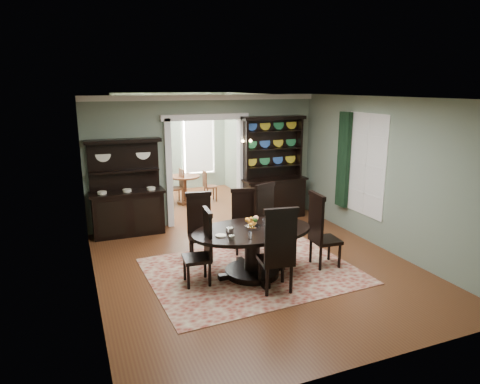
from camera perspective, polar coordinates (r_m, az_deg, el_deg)
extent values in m
cube|color=#592F17|center=(7.84, 2.32, -10.10)|extent=(5.50, 6.00, 0.01)
cube|color=silver|center=(7.17, 2.56, 12.41)|extent=(5.50, 6.00, 0.01)
cube|color=slate|center=(6.74, -19.40, -1.39)|extent=(0.01, 6.00, 3.00)
cube|color=slate|center=(8.84, 18.92, 2.16)|extent=(0.01, 6.00, 3.00)
cube|color=slate|center=(4.90, 17.15, -6.87)|extent=(5.50, 0.01, 3.00)
cube|color=slate|center=(9.74, -14.92, 3.48)|extent=(1.85, 0.01, 3.00)
cube|color=slate|center=(10.79, 4.71, 4.89)|extent=(1.85, 0.01, 3.00)
cube|color=slate|center=(9.98, -4.75, 11.37)|extent=(1.80, 0.01, 0.50)
cube|color=silver|center=(9.93, -4.68, 12.46)|extent=(5.50, 0.10, 0.12)
cube|color=#592F17|center=(12.08, -6.97, -1.49)|extent=(3.50, 3.50, 0.01)
cube|color=silver|center=(11.65, -7.41, 12.90)|extent=(3.50, 3.50, 0.01)
cube|color=slate|center=(11.46, -15.69, 4.95)|extent=(0.01, 3.50, 3.00)
cube|color=slate|center=(12.33, 0.74, 6.07)|extent=(0.01, 3.50, 3.00)
cube|color=slate|center=(13.46, -9.12, 6.56)|extent=(3.50, 0.01, 3.00)
cube|color=silver|center=(13.24, -12.69, 6.50)|extent=(1.05, 0.06, 2.20)
cube|color=silver|center=(13.62, -5.57, 6.97)|extent=(1.05, 0.06, 2.20)
cube|color=silver|center=(9.93, -9.54, 2.49)|extent=(0.14, 0.25, 2.50)
cube|color=silver|center=(10.46, 0.14, 3.26)|extent=(0.14, 0.25, 2.50)
cube|color=silver|center=(10.00, -4.72, 9.94)|extent=(2.08, 0.25, 0.14)
cube|color=white|center=(9.26, 16.52, 3.48)|extent=(0.02, 1.10, 2.00)
cube|color=silver|center=(9.25, 16.45, 3.48)|extent=(0.01, 1.22, 2.12)
cube|color=black|center=(9.74, 13.64, 4.16)|extent=(0.10, 0.35, 2.10)
cube|color=gold|center=(10.31, 0.56, 6.48)|extent=(0.08, 0.05, 0.18)
sphere|color=#FFD88C|center=(10.12, 0.37, 6.80)|extent=(0.07, 0.07, 0.07)
sphere|color=#FFD88C|center=(10.20, 1.41, 6.85)|extent=(0.07, 0.07, 0.07)
cube|color=maroon|center=(7.71, 1.61, -10.47)|extent=(3.66, 2.92, 0.01)
ellipsoid|color=black|center=(7.27, 1.67, -5.22)|extent=(2.13, 1.36, 0.06)
cylinder|color=black|center=(7.28, 1.67, -5.51)|extent=(1.98, 1.98, 0.03)
cylinder|color=black|center=(7.40, 1.65, -8.02)|extent=(0.27, 0.27, 0.73)
cylinder|color=black|center=(7.55, 1.63, -10.60)|extent=(0.93, 0.93, 0.11)
cylinder|color=silver|center=(7.29, 1.74, -4.72)|extent=(0.27, 0.27, 0.05)
cube|color=black|center=(8.04, -5.27, -6.04)|extent=(0.52, 0.50, 0.06)
cube|color=black|center=(8.10, -5.51, -2.96)|extent=(0.45, 0.12, 0.77)
cube|color=black|center=(7.99, -5.57, -0.27)|extent=(0.50, 0.15, 0.08)
cylinder|color=black|center=(7.94, -6.35, -8.08)|extent=(0.05, 0.05, 0.45)
cylinder|color=black|center=(7.98, -3.80, -7.91)|extent=(0.05, 0.05, 0.45)
cylinder|color=black|center=(8.26, -6.62, -7.18)|extent=(0.05, 0.05, 0.45)
cylinder|color=black|center=(8.30, -4.17, -7.01)|extent=(0.05, 0.05, 0.45)
cube|color=black|center=(8.39, 0.59, -5.18)|extent=(0.52, 0.51, 0.06)
cube|color=black|center=(8.45, 0.36, -2.30)|extent=(0.44, 0.14, 0.75)
cube|color=black|center=(8.35, 0.37, 0.23)|extent=(0.48, 0.17, 0.08)
cylinder|color=black|center=(8.28, -0.39, -7.08)|extent=(0.05, 0.05, 0.44)
cylinder|color=black|center=(8.33, 1.97, -6.94)|extent=(0.05, 0.05, 0.44)
cylinder|color=black|center=(8.59, -0.76, -6.27)|extent=(0.05, 0.05, 0.44)
cylinder|color=black|center=(8.65, 1.51, -6.13)|extent=(0.05, 0.05, 0.44)
cube|color=black|center=(8.37, 4.38, -4.96)|extent=(0.63, 0.62, 0.06)
cube|color=black|center=(8.38, 3.34, -1.92)|extent=(0.46, 0.24, 0.82)
cube|color=black|center=(8.27, 3.38, 0.88)|extent=(0.51, 0.28, 0.08)
cylinder|color=black|center=(8.21, 4.52, -7.16)|extent=(0.05, 0.05, 0.48)
cylinder|color=black|center=(8.48, 6.16, -6.48)|extent=(0.05, 0.05, 0.48)
cylinder|color=black|center=(8.44, 2.53, -6.53)|extent=(0.05, 0.05, 0.48)
cylinder|color=black|center=(8.71, 4.20, -5.89)|extent=(0.05, 0.05, 0.48)
cube|color=black|center=(7.12, -5.80, -8.81)|extent=(0.47, 0.48, 0.06)
cube|color=black|center=(7.01, -4.31, -5.72)|extent=(0.09, 0.45, 0.76)
cube|color=black|center=(6.89, -4.37, -2.67)|extent=(0.11, 0.49, 0.08)
cylinder|color=black|center=(7.34, -7.39, -10.03)|extent=(0.05, 0.05, 0.45)
cylinder|color=black|center=(7.02, -6.90, -11.16)|extent=(0.05, 0.05, 0.45)
cylinder|color=black|center=(7.39, -4.68, -9.76)|extent=(0.05, 0.05, 0.45)
cylinder|color=black|center=(7.08, -4.06, -10.86)|extent=(0.05, 0.05, 0.45)
cube|color=black|center=(7.91, 11.33, -6.33)|extent=(0.50, 0.52, 0.06)
cube|color=black|center=(7.68, 10.10, -3.56)|extent=(0.09, 0.49, 0.82)
cube|color=black|center=(7.57, 10.23, -0.51)|extent=(0.11, 0.53, 0.08)
cylinder|color=black|center=(7.94, 13.13, -8.24)|extent=(0.05, 0.05, 0.49)
cylinder|color=black|center=(8.24, 11.78, -7.32)|extent=(0.05, 0.05, 0.49)
cylinder|color=black|center=(7.76, 10.68, -8.64)|extent=(0.05, 0.05, 0.49)
cylinder|color=black|center=(8.07, 9.41, -7.67)|extent=(0.05, 0.05, 0.49)
cube|color=black|center=(6.89, 4.75, -9.05)|extent=(0.57, 0.55, 0.07)
cube|color=black|center=(6.53, 5.44, -6.23)|extent=(0.51, 0.13, 0.86)
cube|color=black|center=(6.40, 5.53, -2.53)|extent=(0.55, 0.15, 0.09)
cylinder|color=black|center=(7.22, 5.71, -10.14)|extent=(0.05, 0.05, 0.51)
cylinder|color=black|center=(7.11, 2.65, -10.49)|extent=(0.05, 0.05, 0.51)
cylinder|color=black|center=(6.88, 6.83, -11.43)|extent=(0.05, 0.05, 0.51)
cylinder|color=black|center=(6.76, 3.62, -11.83)|extent=(0.05, 0.05, 0.51)
cube|color=black|center=(9.69, -14.67, -2.83)|extent=(1.50, 0.52, 0.94)
cube|color=black|center=(9.57, -14.85, -0.04)|extent=(1.59, 0.57, 0.05)
cube|color=black|center=(9.65, -15.22, 3.48)|extent=(1.50, 0.08, 1.11)
cube|color=black|center=(9.58, -15.11, 2.72)|extent=(1.45, 0.27, 0.04)
cube|color=black|center=(9.46, -15.34, 6.60)|extent=(1.59, 0.33, 0.07)
cube|color=black|center=(10.65, 4.53, -0.85)|extent=(1.49, 0.54, 0.96)
cube|color=black|center=(10.53, 4.58, 1.73)|extent=(1.60, 0.59, 0.04)
cube|color=black|center=(10.59, 4.14, 5.85)|extent=(1.49, 0.07, 1.45)
cube|color=black|center=(10.20, 0.73, 5.57)|extent=(0.05, 0.28, 1.49)
cube|color=black|center=(10.83, 7.86, 5.94)|extent=(0.05, 0.28, 1.49)
cube|color=black|center=(10.40, 4.53, 9.83)|extent=(1.60, 0.34, 0.09)
cube|color=black|center=(10.56, 4.36, 3.48)|extent=(1.49, 0.28, 0.03)
cube|color=black|center=(10.50, 4.40, 5.77)|extent=(1.49, 0.28, 0.03)
cube|color=black|center=(10.44, 4.44, 8.09)|extent=(1.49, 0.28, 0.03)
cylinder|color=brown|center=(11.93, -7.41, 2.05)|extent=(0.84, 0.84, 0.04)
cylinder|color=brown|center=(12.01, -7.36, 0.34)|extent=(0.10, 0.10, 0.73)
cylinder|color=brown|center=(12.10, -7.31, -1.30)|extent=(0.46, 0.46, 0.06)
cylinder|color=brown|center=(11.81, -8.61, 0.48)|extent=(0.42, 0.42, 0.04)
cube|color=brown|center=(11.80, -7.79, 1.82)|extent=(0.06, 0.38, 0.53)
cylinder|color=brown|center=(11.96, -9.46, -0.55)|extent=(0.04, 0.04, 0.47)
cylinder|color=brown|center=(11.68, -9.04, -0.87)|extent=(0.04, 0.04, 0.47)
cylinder|color=brown|center=(12.04, -8.12, -0.39)|extent=(0.04, 0.04, 0.47)
cylinder|color=brown|center=(11.77, -7.67, -0.71)|extent=(0.04, 0.04, 0.47)
cylinder|color=brown|center=(12.14, -3.96, 0.72)|extent=(0.37, 0.37, 0.04)
cube|color=brown|center=(12.04, -4.73, 1.73)|extent=(0.03, 0.33, 0.46)
cylinder|color=brown|center=(12.12, -3.17, -0.32)|extent=(0.03, 0.03, 0.42)
cylinder|color=brown|center=(12.35, -3.56, -0.04)|extent=(0.03, 0.03, 0.42)
cylinder|color=brown|center=(12.03, -4.33, -0.43)|extent=(0.03, 0.03, 0.42)
cylinder|color=brown|center=(12.28, -4.71, -0.15)|extent=(0.03, 0.03, 0.42)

